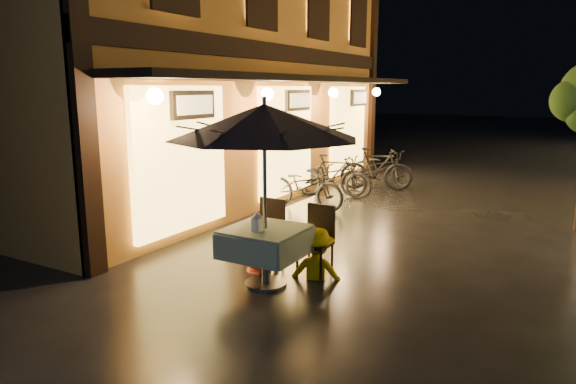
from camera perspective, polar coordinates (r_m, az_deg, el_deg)
The scene contains 14 objects.
ground at distance 6.86m, azimuth 8.35°, elevation -10.59°, with size 90.00×90.00×0.00m, color black.
west_building at distance 12.80m, azimuth -9.48°, elevation 16.48°, with size 5.90×11.40×7.40m.
cafe_table at distance 6.73m, azimuth -2.53°, elevation -5.59°, with size 0.99×0.99×0.78m.
patio_umbrella at distance 6.45m, azimuth -2.66°, elevation 7.79°, with size 2.46×2.46×2.46m.
cafe_chair_left at distance 7.55m, azimuth -2.13°, elevation -4.08°, with size 0.42×0.42×0.97m.
cafe_chair_right at distance 7.18m, azimuth 3.33°, elevation -4.92°, with size 0.42×0.42×0.97m.
table_lantern at distance 6.49m, azimuth -3.45°, elevation -3.22°, with size 0.16×0.16×0.25m.
person_orange at distance 7.31m, azimuth -3.16°, elevation -3.10°, with size 0.70×0.55×1.45m, color #E64D24.
person_yellow at distance 6.99m, azimuth 3.22°, elevation -4.18°, with size 0.87×0.50×1.35m, color yellow.
bicycle_0 at distance 11.05m, azimuth 1.85°, elevation 0.68°, with size 0.65×1.87×0.98m, color black.
bicycle_1 at distance 12.39m, azimuth 5.00°, elevation 1.88°, with size 0.47×1.68×1.01m, color black.
bicycle_2 at distance 12.26m, azimuth 5.02°, elevation 1.73°, with size 0.66×1.89×0.99m, color black.
bicycle_3 at distance 13.22m, azimuth 9.76°, elevation 2.53°, with size 0.51×1.80×1.08m, color black.
bicycle_4 at distance 14.03m, azimuth 10.41°, elevation 2.70°, with size 0.62×1.78×0.93m, color black.
Camera 1 is at (2.25, -5.95, 2.56)m, focal length 32.00 mm.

